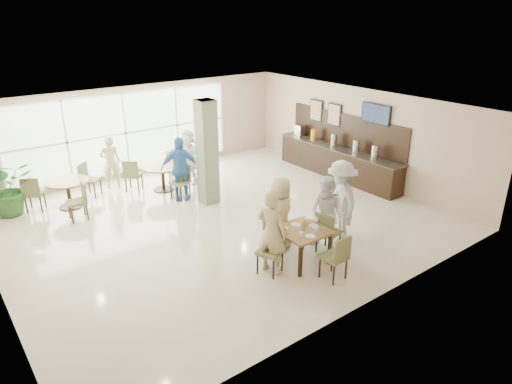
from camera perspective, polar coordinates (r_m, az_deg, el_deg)
ground at (r=11.48m, az=-4.43°, el=-3.54°), size 10.00×10.00×0.00m
room_shell at (r=10.86m, az=-4.69°, el=4.60°), size 10.00×10.00×10.00m
window_bank at (r=14.59m, az=-15.96°, el=7.10°), size 7.00×0.04×7.00m
column at (r=12.13m, az=-6.14°, el=4.91°), size 0.45×0.45×2.80m
main_table at (r=9.39m, az=5.79°, el=-5.21°), size 0.96×0.96×0.75m
round_table_left at (r=12.98m, az=-22.48°, el=0.61°), size 1.11×1.11×0.75m
round_table_right at (r=13.43m, az=-11.62°, el=2.66°), size 1.21×1.21×0.75m
chairs_main_table at (r=9.49m, az=5.77°, el=-6.15°), size 2.10×2.16×0.95m
chairs_table_left at (r=12.96m, az=-22.48°, el=0.10°), size 2.14×1.93×0.95m
chairs_table_right at (r=13.47m, az=-11.53°, el=2.18°), size 1.97×1.96×0.95m
tabletop_clutter at (r=9.33m, az=6.00°, el=-4.38°), size 0.75×0.76×0.21m
buffet_counter at (r=14.49m, az=10.16°, el=4.02°), size 0.64×4.70×1.95m
wall_tv at (r=13.58m, az=14.75°, el=9.42°), size 0.06×1.00×0.58m
framed_art_a at (r=14.66m, az=9.75°, el=9.51°), size 0.05×0.55×0.70m
framed_art_b at (r=15.21m, az=7.54°, el=10.08°), size 0.05×0.55×0.70m
potted_plant at (r=13.14m, az=-28.54°, el=0.40°), size 1.30×1.30×1.40m
teen_left at (r=8.93m, az=1.98°, el=-5.05°), size 0.61×0.74×1.75m
teen_far at (r=9.89m, az=3.09°, el=-2.65°), size 0.88×0.62×1.63m
teen_right at (r=9.84m, az=8.85°, el=-2.85°), size 0.84×0.96×1.69m
teen_standing at (r=10.40m, az=10.53°, el=-1.06°), size 1.11×1.37×1.86m
adult_a at (r=12.60m, az=-9.52°, el=2.90°), size 1.18×0.94×1.76m
adult_b at (r=13.84m, az=-8.52°, el=4.41°), size 1.19×1.65×1.63m
adult_standing at (r=13.93m, az=-17.73°, el=3.57°), size 0.65×0.51×1.57m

